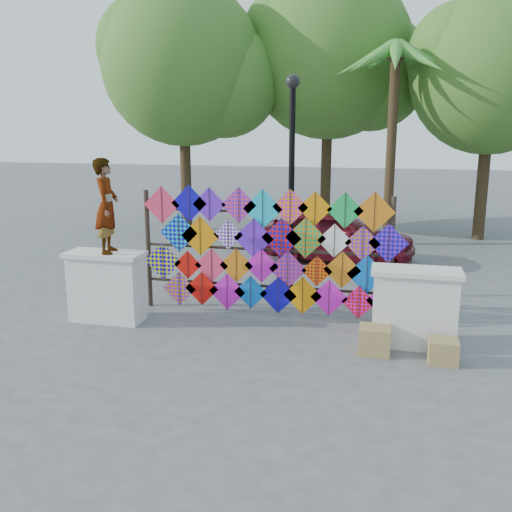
% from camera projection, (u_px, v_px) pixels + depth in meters
% --- Properties ---
extents(ground, '(80.00, 80.00, 0.00)m').
position_uv_depth(ground, '(254.00, 328.00, 10.07)').
color(ground, slate).
rests_on(ground, ground).
extents(parapet_left, '(1.40, 0.65, 1.28)m').
position_uv_depth(parapet_left, '(107.00, 286.00, 10.33)').
color(parapet_left, white).
rests_on(parapet_left, ground).
extents(parapet_right, '(1.40, 0.65, 1.28)m').
position_uv_depth(parapet_right, '(414.00, 307.00, 9.13)').
color(parapet_right, white).
rests_on(parapet_right, ground).
extents(kite_rack, '(4.94, 0.24, 2.42)m').
position_uv_depth(kite_rack, '(267.00, 252.00, 10.46)').
color(kite_rack, black).
rests_on(kite_rack, ground).
extents(tree_west, '(5.85, 5.20, 8.01)m').
position_uv_depth(tree_west, '(186.00, 66.00, 18.41)').
color(tree_west, '#3F2E1B').
rests_on(tree_west, ground).
extents(tree_mid, '(6.30, 5.60, 8.61)m').
position_uv_depth(tree_mid, '(332.00, 56.00, 19.22)').
color(tree_mid, '#3F2E1B').
rests_on(tree_mid, ground).
extents(tree_east, '(5.40, 4.80, 7.42)m').
position_uv_depth(tree_east, '(495.00, 74.00, 16.86)').
color(tree_east, '#3F2E1B').
rests_on(tree_east, ground).
extents(palm_tree, '(3.62, 3.62, 5.83)m').
position_uv_depth(palm_tree, '(395.00, 72.00, 16.06)').
color(palm_tree, '#3F2E1B').
rests_on(palm_tree, ground).
extents(vendor_woman, '(0.54, 0.69, 1.67)m').
position_uv_depth(vendor_woman, '(107.00, 206.00, 9.98)').
color(vendor_woman, '#99999E').
rests_on(vendor_woman, parapet_left).
extents(sedan, '(4.17, 2.01, 1.37)m').
position_uv_depth(sedan, '(336.00, 236.00, 14.87)').
color(sedan, maroon).
rests_on(sedan, ground).
extents(lamppost, '(0.28, 0.28, 4.46)m').
position_uv_depth(lamppost, '(292.00, 167.00, 11.30)').
color(lamppost, black).
rests_on(lamppost, ground).
extents(cardboard_box_near, '(0.48, 0.43, 0.43)m').
position_uv_depth(cardboard_box_near, '(374.00, 340.00, 8.91)').
color(cardboard_box_near, olive).
rests_on(cardboard_box_near, ground).
extents(cardboard_box_far, '(0.43, 0.40, 0.37)m').
position_uv_depth(cardboard_box_far, '(443.00, 351.00, 8.56)').
color(cardboard_box_far, olive).
rests_on(cardboard_box_far, ground).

